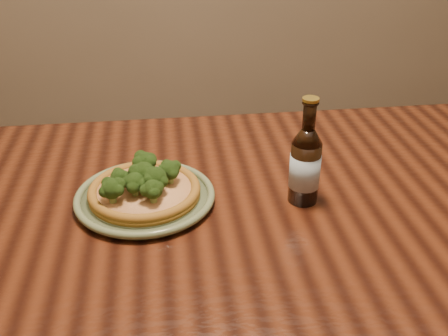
{
  "coord_description": "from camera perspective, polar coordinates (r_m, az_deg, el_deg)",
  "views": [
    {
      "loc": [
        -0.39,
        -0.65,
        1.28
      ],
      "look_at": [
        -0.29,
        0.16,
        0.82
      ],
      "focal_mm": 42.0,
      "sensor_mm": 36.0,
      "label": 1
    }
  ],
  "objects": [
    {
      "name": "table",
      "position": [
        1.05,
        16.32,
        -8.34
      ],
      "size": [
        1.6,
        0.9,
        0.75
      ],
      "color": "#401B0D",
      "rests_on": "ground"
    },
    {
      "name": "plate",
      "position": [
        0.98,
        -8.59,
        -3.13
      ],
      "size": [
        0.26,
        0.26,
        0.02
      ],
      "rotation": [
        0.0,
        0.0,
        0.04
      ],
      "color": "#63724F",
      "rests_on": "table"
    },
    {
      "name": "pizza",
      "position": [
        0.97,
        -8.68,
        -2.15
      ],
      "size": [
        0.21,
        0.21,
        0.07
      ],
      "rotation": [
        0.0,
        0.0,
        -0.24
      ],
      "color": "olive",
      "rests_on": "plate"
    },
    {
      "name": "beer_bottle",
      "position": [
        0.95,
        8.83,
        0.38
      ],
      "size": [
        0.06,
        0.06,
        0.2
      ],
      "rotation": [
        0.0,
        0.0,
        -0.31
      ],
      "color": "black",
      "rests_on": "table"
    }
  ]
}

